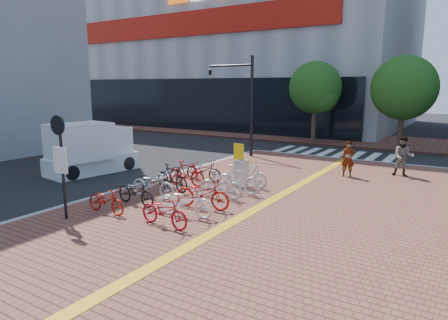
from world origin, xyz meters
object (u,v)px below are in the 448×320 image
Objects in this scene: yellow_sign at (239,157)px; traffic_light_pole at (232,87)px; bike_3 at (172,177)px; bike_2 at (153,184)px; bike_0 at (106,200)px; bike_5 at (203,170)px; pedestrian_b at (403,156)px; utility_box at (241,173)px; bike_11 at (250,174)px; pedestrian_a at (348,159)px; bike_6 at (164,211)px; bike_7 at (186,201)px; bike_1 at (136,192)px; bike_9 at (220,185)px; bike_8 at (203,194)px; bike_10 at (238,179)px; bike_4 at (187,173)px; notice_sign at (61,155)px; box_truck at (90,149)px.

traffic_light_pole reaches higher than yellow_sign.
bike_2 is at bearing -168.35° from bike_3.
bike_5 is at bearing 0.67° from bike_0.
utility_box is (-5.40, -5.75, -0.37)m from pedestrian_b.
pedestrian_a reaches higher than bike_11.
yellow_sign is at bearing 9.74° from bike_6.
bike_3 is at bearing 35.71° from bike_7.
yellow_sign reaches higher than bike_6.
bike_1 is 3.10m from bike_9.
pedestrian_b is (7.46, 7.78, 0.39)m from bike_3.
bike_11 is at bearing -35.01° from bike_3.
bike_0 is 0.83× the size of bike_8.
utility_box is at bearing -95.78° from bike_5.
bike_6 reaches higher than bike_0.
bike_7 is 1.09× the size of yellow_sign.
traffic_light_pole is (-2.52, 8.88, 3.53)m from bike_3.
bike_11 is at bearing -145.84° from pedestrian_a.
bike_3 is 8.27m from pedestrian_a.
bike_3 is 1.01× the size of bike_6.
bike_9 is 1.01m from bike_10.
traffic_light_pole is (-4.40, 6.78, 2.83)m from yellow_sign.
bike_4 is 1.58× the size of utility_box.
bike_3 is 3.35m from bike_7.
utility_box is 0.35× the size of notice_sign.
bike_0 is 1.00× the size of pedestrian_a.
notice_sign is at bearing 166.16° from bike_1.
bike_6 is 0.97× the size of bike_10.
bike_3 is 0.40× the size of box_truck.
bike_5 is 1.02× the size of bike_11.
bike_11 is at bearing -21.24° from bike_0.
bike_0 is 5.88m from yellow_sign.
bike_2 reaches higher than bike_5.
pedestrian_a is at bearing -54.13° from bike_5.
traffic_light_pole reaches higher than bike_9.
bike_6 is 1.03× the size of bike_9.
pedestrian_b reaches higher than bike_4.
yellow_sign is at bearing -93.86° from bike_5.
bike_8 is at bearing 5.36° from bike_6.
bike_11 is at bearing -63.39° from bike_4.
pedestrian_b reaches higher than bike_1.
bike_3 reaches higher than bike_4.
notice_sign is at bearing -82.13° from traffic_light_pole.
utility_box reaches higher than bike_2.
bike_5 is at bearing 83.84° from notice_sign.
bike_4 is 2.31m from utility_box.
bike_2 is at bearing 176.34° from bike_5.
utility_box is at bearing -56.29° from traffic_light_pole.
bike_0 is 0.93× the size of bike_4.
bike_0 is 3.22m from bike_8.
bike_7 is 1.12× the size of bike_11.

